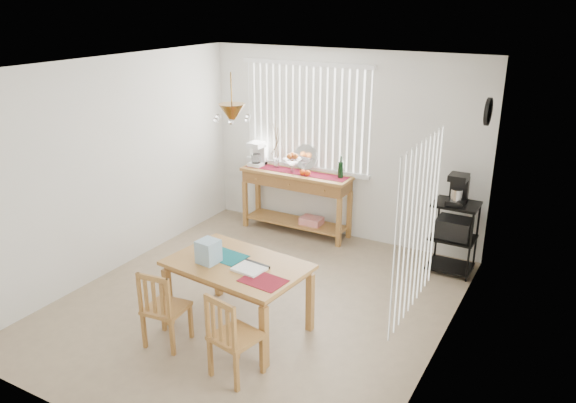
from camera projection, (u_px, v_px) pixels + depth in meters
The scene contains 10 objects.
ground at pixel (256, 303), 6.29m from camera, with size 4.00×4.50×0.01m, color #9C866A.
room_shell at pixel (254, 157), 5.72m from camera, with size 4.20×4.70×2.70m.
sideboard at pixel (297, 187), 7.96m from camera, with size 1.61×0.45×0.91m.
sideboard_items at pixel (280, 159), 7.98m from camera, with size 1.53×0.38×0.70m.
wire_cart at pixel (454, 231), 6.84m from camera, with size 0.53×0.42×0.90m.
cart_items at pixel (458, 189), 6.66m from camera, with size 0.21×0.25×0.37m.
dining_table at pixel (237, 271), 5.61m from camera, with size 1.45×1.02×0.73m.
table_items at pixel (219, 256), 5.53m from camera, with size 1.05×0.60×0.23m.
chair_left at pixel (164, 309), 5.40m from camera, with size 0.42×0.42×0.82m.
chair_right at pixel (233, 337), 4.93m from camera, with size 0.46×0.46×0.84m.
Camera 1 is at (3.00, -4.64, 3.22)m, focal length 35.00 mm.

